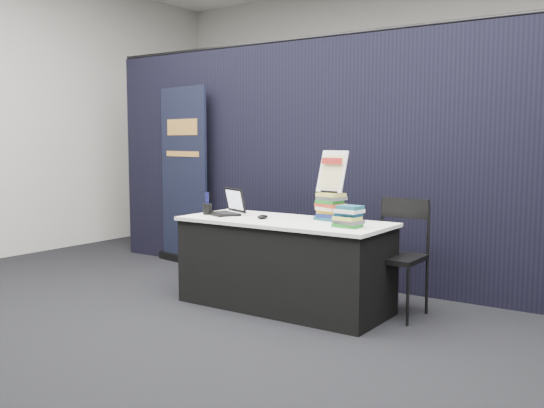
{
  "coord_description": "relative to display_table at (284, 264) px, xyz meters",
  "views": [
    {
      "loc": [
        2.77,
        -3.64,
        1.41
      ],
      "look_at": [
        -0.12,
        0.55,
        0.88
      ],
      "focal_mm": 40.0,
      "sensor_mm": 36.0,
      "label": 1
    }
  ],
  "objects": [
    {
      "name": "floor",
      "position": [
        0.0,
        -0.55,
        -0.38
      ],
      "size": [
        8.0,
        8.0,
        0.0
      ],
      "primitive_type": "plane",
      "color": "black",
      "rests_on": "ground"
    },
    {
      "name": "wall_back",
      "position": [
        0.0,
        3.45,
        1.37
      ],
      "size": [
        8.0,
        0.02,
        3.5
      ],
      "primitive_type": "cube",
      "color": "#BBB8B0",
      "rests_on": "floor"
    },
    {
      "name": "drape_partition",
      "position": [
        0.0,
        1.05,
        0.82
      ],
      "size": [
        6.0,
        0.08,
        2.4
      ],
      "primitive_type": "cube",
      "color": "black",
      "rests_on": "floor"
    },
    {
      "name": "display_table",
      "position": [
        0.0,
        0.0,
        0.0
      ],
      "size": [
        1.8,
        0.75,
        0.75
      ],
      "color": "black",
      "rests_on": "floor"
    },
    {
      "name": "laptop",
      "position": [
        -0.63,
        -0.01,
        0.43
      ],
      "size": [
        0.37,
        0.36,
        0.24
      ],
      "rotation": [
        0.0,
        0.0,
        -0.41
      ],
      "color": "black",
      "rests_on": "display_table"
    },
    {
      "name": "mouse",
      "position": [
        -0.18,
        -0.06,
        0.39
      ],
      "size": [
        0.08,
        0.12,
        0.04
      ],
      "primitive_type": "ellipsoid",
      "rotation": [
        0.0,
        0.0,
        -0.12
      ],
      "color": "black",
      "rests_on": "display_table"
    },
    {
      "name": "brochure_left",
      "position": [
        -0.72,
        -0.24,
        0.38
      ],
      "size": [
        0.31,
        0.22,
        0.0
      ],
      "primitive_type": "cube",
      "rotation": [
        0.0,
        0.0,
        0.01
      ],
      "color": "white",
      "rests_on": "display_table"
    },
    {
      "name": "brochure_mid",
      "position": [
        -0.62,
        -0.13,
        0.38
      ],
      "size": [
        0.32,
        0.23,
        0.0
      ],
      "primitive_type": "cube",
      "rotation": [
        0.0,
        0.0,
        -0.06
      ],
      "color": "white",
      "rests_on": "display_table"
    },
    {
      "name": "brochure_right",
      "position": [
        -0.58,
        -0.2,
        0.38
      ],
      "size": [
        0.38,
        0.32,
        0.0
      ],
      "primitive_type": "cube",
      "rotation": [
        0.0,
        0.0,
        -0.34
      ],
      "color": "silver",
      "rests_on": "display_table"
    },
    {
      "name": "pen_cup",
      "position": [
        -0.74,
        -0.11,
        0.43
      ],
      "size": [
        0.09,
        0.09,
        0.1
      ],
      "primitive_type": "cylinder",
      "rotation": [
        0.0,
        0.0,
        0.19
      ],
      "color": "black",
      "rests_on": "display_table"
    },
    {
      "name": "book_stack_tall",
      "position": [
        0.33,
        0.19,
        0.49
      ],
      "size": [
        0.24,
        0.2,
        0.23
      ],
      "rotation": [
        0.0,
        0.0,
        -0.21
      ],
      "color": "#174B57",
      "rests_on": "display_table"
    },
    {
      "name": "book_stack_short",
      "position": [
        0.64,
        -0.08,
        0.46
      ],
      "size": [
        0.2,
        0.16,
        0.17
      ],
      "rotation": [
        0.0,
        0.0,
        -0.08
      ],
      "color": "#1B651E",
      "rests_on": "display_table"
    },
    {
      "name": "info_sign",
      "position": [
        0.33,
        0.22,
        0.77
      ],
      "size": [
        0.28,
        0.16,
        0.36
      ],
      "rotation": [
        0.0,
        0.0,
        -0.17
      ],
      "color": "black",
      "rests_on": "book_stack_tall"
    },
    {
      "name": "pullup_banner",
      "position": [
        -2.0,
        0.93,
        0.52
      ],
      "size": [
        0.86,
        0.25,
        2.01
      ],
      "rotation": [
        0.0,
        0.0,
        -0.18
      ],
      "color": "black",
      "rests_on": "floor"
    },
    {
      "name": "stacking_chair",
      "position": [
        0.86,
        0.34,
        0.15
      ],
      "size": [
        0.43,
        0.43,
        0.94
      ],
      "rotation": [
        0.0,
        0.0,
        -0.0
      ],
      "color": "black",
      "rests_on": "floor"
    }
  ]
}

